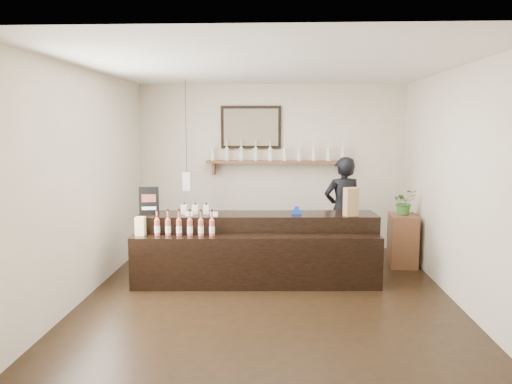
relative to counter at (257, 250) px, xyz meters
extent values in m
plane|color=black|center=(0.17, -0.58, -0.43)|extent=(5.00, 5.00, 0.00)
plane|color=beige|center=(0.17, 1.92, 0.97)|extent=(4.50, 0.00, 4.50)
plane|color=beige|center=(0.17, -3.08, 0.97)|extent=(4.50, 0.00, 4.50)
plane|color=beige|center=(-2.08, -0.58, 0.97)|extent=(0.00, 5.00, 5.00)
plane|color=beige|center=(2.42, -0.58, 0.97)|extent=(0.00, 5.00, 5.00)
plane|color=white|center=(0.17, -0.58, 2.37)|extent=(5.00, 5.00, 0.00)
cube|color=#56321D|center=(0.27, 1.79, 1.07)|extent=(2.40, 0.25, 0.04)
cube|color=#56321D|center=(-0.81, 1.82, 0.95)|extent=(0.04, 0.20, 0.20)
cube|color=#56321D|center=(1.35, 1.82, 0.95)|extent=(0.04, 0.20, 0.20)
cube|color=black|center=(-0.18, 1.89, 1.65)|extent=(1.02, 0.04, 0.72)
cube|color=#42392A|center=(-0.18, 1.87, 1.65)|extent=(0.92, 0.01, 0.62)
cube|color=white|center=(-1.13, 1.02, 0.82)|extent=(0.12, 0.12, 0.28)
cylinder|color=black|center=(-1.13, 1.02, 1.67)|extent=(0.01, 0.01, 1.41)
cylinder|color=beige|center=(-0.83, 1.79, 1.20)|extent=(0.07, 0.07, 0.20)
cone|color=beige|center=(-0.83, 1.79, 1.32)|extent=(0.07, 0.07, 0.05)
cylinder|color=beige|center=(-0.83, 1.79, 1.38)|extent=(0.02, 0.02, 0.07)
cylinder|color=gold|center=(-0.83, 1.79, 1.43)|extent=(0.03, 0.03, 0.02)
cylinder|color=white|center=(-0.83, 1.79, 1.17)|extent=(0.07, 0.07, 0.09)
cylinder|color=beige|center=(-0.58, 1.79, 1.20)|extent=(0.07, 0.07, 0.20)
cone|color=beige|center=(-0.58, 1.79, 1.32)|extent=(0.07, 0.07, 0.05)
cylinder|color=beige|center=(-0.58, 1.79, 1.38)|extent=(0.02, 0.02, 0.07)
cylinder|color=gold|center=(-0.58, 1.79, 1.43)|extent=(0.03, 0.03, 0.02)
cylinder|color=white|center=(-0.58, 1.79, 1.17)|extent=(0.07, 0.07, 0.09)
cylinder|color=beige|center=(-0.34, 1.79, 1.20)|extent=(0.07, 0.07, 0.20)
cone|color=beige|center=(-0.34, 1.79, 1.32)|extent=(0.07, 0.07, 0.05)
cylinder|color=beige|center=(-0.34, 1.79, 1.38)|extent=(0.02, 0.02, 0.07)
cylinder|color=gold|center=(-0.34, 1.79, 1.43)|extent=(0.03, 0.03, 0.02)
cylinder|color=white|center=(-0.34, 1.79, 1.17)|extent=(0.07, 0.07, 0.09)
cylinder|color=beige|center=(-0.09, 1.79, 1.20)|extent=(0.07, 0.07, 0.20)
cone|color=beige|center=(-0.09, 1.79, 1.32)|extent=(0.07, 0.07, 0.05)
cylinder|color=beige|center=(-0.09, 1.79, 1.38)|extent=(0.02, 0.02, 0.07)
cylinder|color=gold|center=(-0.09, 1.79, 1.43)|extent=(0.03, 0.03, 0.02)
cylinder|color=white|center=(-0.09, 1.79, 1.17)|extent=(0.07, 0.07, 0.09)
cylinder|color=beige|center=(0.15, 1.79, 1.20)|extent=(0.07, 0.07, 0.20)
cone|color=beige|center=(0.15, 1.79, 1.32)|extent=(0.07, 0.07, 0.05)
cylinder|color=beige|center=(0.15, 1.79, 1.38)|extent=(0.02, 0.02, 0.07)
cylinder|color=gold|center=(0.15, 1.79, 1.43)|extent=(0.03, 0.03, 0.02)
cylinder|color=white|center=(0.15, 1.79, 1.17)|extent=(0.07, 0.07, 0.09)
cylinder|color=beige|center=(0.40, 1.79, 1.20)|extent=(0.07, 0.07, 0.20)
cone|color=beige|center=(0.40, 1.79, 1.32)|extent=(0.07, 0.07, 0.05)
cylinder|color=beige|center=(0.40, 1.79, 1.38)|extent=(0.02, 0.02, 0.07)
cylinder|color=gold|center=(0.40, 1.79, 1.43)|extent=(0.03, 0.03, 0.02)
cylinder|color=white|center=(0.40, 1.79, 1.17)|extent=(0.07, 0.07, 0.09)
cylinder|color=beige|center=(0.64, 1.79, 1.20)|extent=(0.07, 0.07, 0.20)
cone|color=beige|center=(0.64, 1.79, 1.32)|extent=(0.07, 0.07, 0.05)
cylinder|color=beige|center=(0.64, 1.79, 1.38)|extent=(0.02, 0.02, 0.07)
cylinder|color=gold|center=(0.64, 1.79, 1.43)|extent=(0.03, 0.03, 0.02)
cylinder|color=white|center=(0.64, 1.79, 1.17)|extent=(0.07, 0.07, 0.09)
cylinder|color=beige|center=(0.88, 1.79, 1.20)|extent=(0.07, 0.07, 0.20)
cone|color=beige|center=(0.88, 1.79, 1.32)|extent=(0.07, 0.07, 0.05)
cylinder|color=beige|center=(0.88, 1.79, 1.38)|extent=(0.02, 0.02, 0.07)
cylinder|color=gold|center=(0.88, 1.79, 1.43)|extent=(0.03, 0.03, 0.02)
cylinder|color=white|center=(0.88, 1.79, 1.17)|extent=(0.07, 0.07, 0.09)
cylinder|color=beige|center=(1.13, 1.79, 1.20)|extent=(0.07, 0.07, 0.20)
cone|color=beige|center=(1.13, 1.79, 1.32)|extent=(0.07, 0.07, 0.05)
cylinder|color=beige|center=(1.13, 1.79, 1.38)|extent=(0.02, 0.02, 0.07)
cylinder|color=gold|center=(1.13, 1.79, 1.43)|extent=(0.03, 0.03, 0.02)
cylinder|color=white|center=(1.13, 1.79, 1.17)|extent=(0.07, 0.07, 0.09)
cylinder|color=beige|center=(1.37, 1.79, 1.20)|extent=(0.07, 0.07, 0.20)
cone|color=beige|center=(1.37, 1.79, 1.32)|extent=(0.07, 0.07, 0.05)
cylinder|color=beige|center=(1.37, 1.79, 1.38)|extent=(0.02, 0.02, 0.07)
cylinder|color=gold|center=(1.37, 1.79, 1.43)|extent=(0.03, 0.03, 0.02)
cylinder|color=white|center=(1.37, 1.79, 1.17)|extent=(0.07, 0.07, 0.09)
cube|color=black|center=(0.01, 0.12, 0.03)|extent=(3.27, 0.73, 0.91)
cube|color=black|center=(0.01, -0.31, -0.08)|extent=(3.26, 0.44, 0.69)
cube|color=white|center=(-0.90, -0.09, 0.51)|extent=(0.10, 0.04, 0.05)
cube|color=white|center=(-0.57, -0.09, 0.51)|extent=(0.10, 0.04, 0.05)
cube|color=#F4DA95|center=(-1.50, -0.31, 0.32)|extent=(0.12, 0.12, 0.12)
cube|color=#F4DA95|center=(-1.50, -0.31, 0.44)|extent=(0.12, 0.12, 0.12)
cube|color=beige|center=(-1.00, 0.07, 0.54)|extent=(0.08, 0.08, 0.13)
cube|color=beige|center=(-1.00, 0.03, 0.54)|extent=(0.07, 0.00, 0.06)
cylinder|color=black|center=(-1.00, 0.07, 0.62)|extent=(0.02, 0.02, 0.03)
cube|color=beige|center=(-0.84, 0.07, 0.54)|extent=(0.08, 0.08, 0.13)
cube|color=beige|center=(-0.84, 0.03, 0.54)|extent=(0.07, 0.00, 0.06)
cylinder|color=black|center=(-0.84, 0.07, 0.62)|extent=(0.02, 0.02, 0.03)
cube|color=beige|center=(-0.69, 0.07, 0.54)|extent=(0.08, 0.08, 0.13)
cube|color=beige|center=(-0.69, 0.03, 0.54)|extent=(0.07, 0.00, 0.06)
cylinder|color=black|center=(-0.69, 0.07, 0.62)|extent=(0.02, 0.02, 0.03)
cylinder|color=#B44D3D|center=(-1.28, -0.31, 0.36)|extent=(0.07, 0.07, 0.20)
cone|color=#B44D3D|center=(-1.28, -0.31, 0.49)|extent=(0.07, 0.07, 0.05)
cylinder|color=#B44D3D|center=(-1.28, -0.31, 0.55)|extent=(0.02, 0.02, 0.07)
cylinder|color=black|center=(-1.28, -0.31, 0.60)|extent=(0.03, 0.03, 0.02)
cylinder|color=white|center=(-1.28, -0.31, 0.34)|extent=(0.07, 0.07, 0.09)
cylinder|color=#B44D3D|center=(-1.14, -0.31, 0.36)|extent=(0.07, 0.07, 0.20)
cone|color=#B44D3D|center=(-1.14, -0.31, 0.49)|extent=(0.07, 0.07, 0.05)
cylinder|color=#B44D3D|center=(-1.14, -0.31, 0.55)|extent=(0.02, 0.02, 0.07)
cylinder|color=black|center=(-1.14, -0.31, 0.60)|extent=(0.03, 0.03, 0.02)
cylinder|color=white|center=(-1.14, -0.31, 0.34)|extent=(0.07, 0.07, 0.09)
cylinder|color=#B44D3D|center=(-1.00, -0.31, 0.36)|extent=(0.07, 0.07, 0.20)
cone|color=#B44D3D|center=(-1.00, -0.31, 0.49)|extent=(0.07, 0.07, 0.05)
cylinder|color=#B44D3D|center=(-1.00, -0.31, 0.55)|extent=(0.02, 0.02, 0.07)
cylinder|color=black|center=(-1.00, -0.31, 0.60)|extent=(0.03, 0.03, 0.02)
cylinder|color=white|center=(-1.00, -0.31, 0.34)|extent=(0.07, 0.07, 0.09)
cylinder|color=#B44D3D|center=(-0.85, -0.31, 0.36)|extent=(0.07, 0.07, 0.20)
cone|color=#B44D3D|center=(-0.85, -0.31, 0.49)|extent=(0.07, 0.07, 0.05)
cylinder|color=#B44D3D|center=(-0.85, -0.31, 0.55)|extent=(0.02, 0.02, 0.07)
cylinder|color=black|center=(-0.85, -0.31, 0.60)|extent=(0.03, 0.03, 0.02)
cylinder|color=white|center=(-0.85, -0.31, 0.34)|extent=(0.07, 0.07, 0.09)
cylinder|color=#B44D3D|center=(-0.71, -0.31, 0.36)|extent=(0.07, 0.07, 0.20)
cone|color=#B44D3D|center=(-0.71, -0.31, 0.49)|extent=(0.07, 0.07, 0.05)
cylinder|color=#B44D3D|center=(-0.71, -0.31, 0.55)|extent=(0.02, 0.02, 0.07)
cylinder|color=black|center=(-0.71, -0.31, 0.60)|extent=(0.03, 0.03, 0.02)
cylinder|color=white|center=(-0.71, -0.31, 0.34)|extent=(0.07, 0.07, 0.09)
cylinder|color=#B44D3D|center=(-0.57, -0.31, 0.36)|extent=(0.07, 0.07, 0.20)
cone|color=#B44D3D|center=(-0.57, -0.31, 0.49)|extent=(0.07, 0.07, 0.05)
cylinder|color=#B44D3D|center=(-0.57, -0.31, 0.55)|extent=(0.02, 0.02, 0.07)
cylinder|color=black|center=(-0.57, -0.31, 0.60)|extent=(0.03, 0.03, 0.02)
cylinder|color=white|center=(-0.57, -0.31, 0.34)|extent=(0.07, 0.07, 0.09)
cube|color=black|center=(-1.47, 0.04, 0.67)|extent=(0.27, 0.06, 0.37)
cube|color=brown|center=(-1.47, 0.02, 0.70)|extent=(0.19, 0.03, 0.11)
cube|color=white|center=(-1.47, 0.02, 0.56)|extent=(0.19, 0.03, 0.04)
cube|color=olive|center=(1.26, 0.03, 0.67)|extent=(0.21, 0.18, 0.38)
cube|color=black|center=(1.26, -0.04, 0.62)|extent=(0.10, 0.04, 0.08)
cube|color=#1633A0|center=(0.54, 0.11, 0.51)|extent=(0.13, 0.05, 0.06)
cylinder|color=#1633A0|center=(0.54, 0.11, 0.56)|extent=(0.07, 0.03, 0.07)
cube|color=#56321D|center=(2.17, 0.85, -0.04)|extent=(0.43, 0.56, 0.78)
imported|color=#376A2A|center=(2.17, 0.85, 0.55)|extent=(0.42, 0.39, 0.38)
imported|color=black|center=(1.28, 0.97, 0.50)|extent=(0.77, 0.61, 1.85)
camera|label=1|loc=(0.28, -6.61, 1.67)|focal=35.00mm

